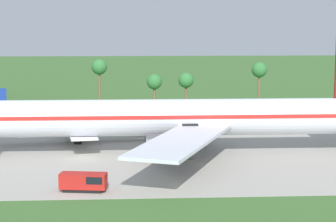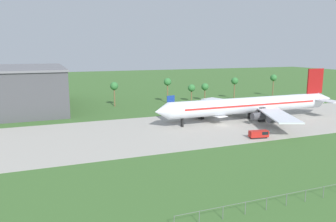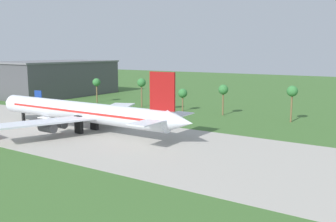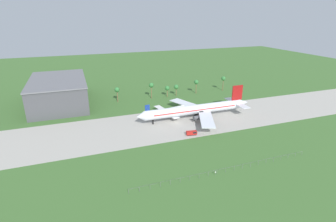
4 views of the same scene
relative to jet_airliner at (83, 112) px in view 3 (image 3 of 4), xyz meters
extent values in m
plane|color=#3D662D|center=(-14.69, -2.64, -5.66)|extent=(600.00, 600.00, 0.00)
cube|color=#A8A399|center=(-14.69, -2.64, -5.65)|extent=(320.00, 44.00, 0.02)
cylinder|color=silver|center=(-1.63, 0.00, 0.06)|extent=(62.99, 5.66, 5.66)
cone|color=silver|center=(-35.39, 0.00, 0.06)|extent=(4.53, 5.55, 5.55)
cone|color=silver|center=(33.41, 0.00, 0.48)|extent=(7.08, 5.38, 5.38)
cube|color=red|center=(-1.63, 0.00, 0.48)|extent=(53.54, 5.77, 0.57)
cube|color=maroon|center=(28.17, 0.00, 7.70)|extent=(7.36, 0.50, 9.62)
cube|color=silver|center=(28.45, 0.00, 0.91)|extent=(5.09, 22.64, 0.30)
cube|color=silver|center=(-0.40, -13.35, -0.93)|extent=(16.83, 27.52, 0.44)
cube|color=silver|center=(-0.40, 13.35, -0.93)|extent=(16.83, 27.52, 0.44)
cylinder|color=#4C4C51|center=(-2.66, -6.79, -2.61)|extent=(5.09, 2.55, 2.55)
cylinder|color=#4C4C51|center=(-0.38, -12.45, -2.61)|extent=(5.09, 2.55, 2.55)
cylinder|color=#4C4C51|center=(-2.66, 6.79, -2.61)|extent=(5.09, 2.55, 2.55)
cylinder|color=#4C4C51|center=(-0.38, 12.45, -2.61)|extent=(5.09, 2.55, 2.55)
cube|color=black|center=(-28.08, 0.00, -3.09)|extent=(0.70, 0.90, 5.15)
cube|color=black|center=(1.52, -3.11, -3.09)|extent=(2.40, 1.20, 5.15)
cube|color=black|center=(1.52, 3.11, -3.09)|extent=(2.40, 1.20, 5.15)
cylinder|color=white|center=(-16.55, 9.56, -2.45)|extent=(28.89, 8.49, 3.39)
cube|color=navy|center=(-29.28, 7.24, 1.62)|extent=(3.04, 0.78, 4.74)
cube|color=white|center=(-16.55, 9.56, -2.79)|extent=(8.64, 26.19, 0.24)
cube|color=black|center=(-16.55, 9.56, -4.05)|extent=(1.73, 3.21, 3.22)
cube|color=#47474C|center=(-79.59, 56.98, 3.01)|extent=(36.00, 60.00, 17.35)
cube|color=slate|center=(-79.59, 56.98, 12.08)|extent=(36.72, 61.20, 0.80)
cylinder|color=brown|center=(-40.45, 47.71, -1.31)|extent=(0.56, 0.56, 8.71)
sphere|color=#337538|center=(-40.45, 47.71, 3.65)|extent=(3.60, 3.60, 3.60)
cylinder|color=brown|center=(5.33, 47.71, -2.41)|extent=(0.56, 0.56, 6.50)
sphere|color=#337538|center=(5.33, 47.71, 1.44)|extent=(3.60, 3.60, 3.60)
cylinder|color=brown|center=(-2.05, 47.71, -2.56)|extent=(0.56, 0.56, 6.21)
sphere|color=#337538|center=(-2.05, 47.71, 1.15)|extent=(3.60, 3.60, 3.60)
cylinder|color=brown|center=(22.55, 47.71, -1.23)|extent=(0.56, 0.56, 8.87)
sphere|color=#337538|center=(22.55, 47.71, 3.81)|extent=(3.60, 3.60, 3.60)
cylinder|color=brown|center=(-14.74, 47.71, -0.81)|extent=(0.56, 0.56, 9.71)
sphere|color=#337538|center=(-14.74, 47.71, 4.65)|extent=(3.60, 3.60, 3.60)
cylinder|color=brown|center=(47.18, 47.71, -0.80)|extent=(0.56, 0.56, 9.73)
sphere|color=#337538|center=(47.18, 47.71, 4.67)|extent=(3.60, 3.60, 3.60)
camera|label=1|loc=(-7.00, -92.86, 14.32)|focal=65.00mm
camera|label=2|loc=(-71.09, -97.27, 19.67)|focal=35.00mm
camera|label=3|loc=(80.07, -76.34, 17.46)|focal=40.00mm
camera|label=4|loc=(-67.82, -135.24, 55.21)|focal=28.00mm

